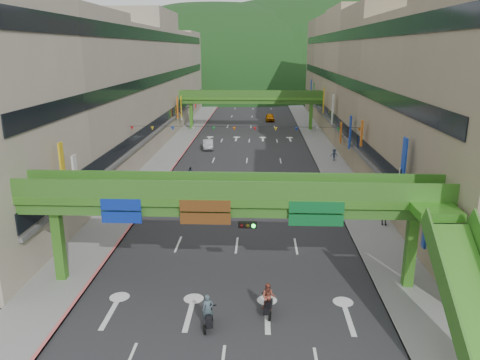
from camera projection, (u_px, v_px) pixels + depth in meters
The scene contains 23 objects.
ground at pixel (225, 340), 24.10m from camera, with size 320.00×320.00×0.00m, color black.
road_slab at pixel (249, 146), 72.17m from camera, with size 18.00×140.00×0.02m, color #28282B.
sidewalk_left at pixel (178, 145), 72.60m from camera, with size 4.00×140.00×0.15m, color gray.
sidewalk_right at pixel (320, 146), 71.71m from camera, with size 4.00×140.00×0.15m, color gray.
curb_left at pixel (190, 145), 72.52m from camera, with size 0.20×140.00×0.18m, color #CC5959.
curb_right at pixel (308, 146), 71.79m from camera, with size 0.20×140.00×0.18m, color gray.
building_row_left at pixel (123, 83), 70.37m from camera, with size 12.80×95.00×19.00m.
building_row_right at pixel (377, 84), 68.85m from camera, with size 12.80×95.00×19.00m.
overpass_near at pixel (247, 210), 27.82m from camera, with size 28.00×12.27×7.10m.
overpass_far at pixel (251, 100), 85.14m from camera, with size 28.00×2.20×7.10m.
hill_left at pixel (216, 88), 178.56m from camera, with size 168.00×140.00×112.00m, color #1C4419.
hill_right at pixel (316, 84), 196.18m from camera, with size 208.00×176.00×128.00m, color #1C4419.
bunting_string at pixel (245, 129), 51.33m from camera, with size 26.00×0.36×0.47m.
scooter_rider_near at pixel (208, 313), 24.85m from camera, with size 0.73×1.58×1.96m.
scooter_rider_mid at pixel (268, 299), 26.06m from camera, with size 0.86×1.60×1.95m.
scooter_rider_left at pixel (190, 176), 50.63m from camera, with size 1.16×1.59×2.22m.
scooter_rider_far at pixel (242, 194), 45.04m from camera, with size 0.83×1.59×1.87m.
parked_scooter_row at pixel (325, 204), 43.44m from camera, with size 1.60×7.15×1.08m.
car_silver at pixel (208, 144), 69.65m from camera, with size 1.47×4.21×1.39m, color #B0B1B7.
car_yellow at pixel (270, 117), 96.51m from camera, with size 1.79×4.44×1.51m, color #C86B01.
pedestrian_red at pixel (345, 197), 44.28m from camera, with size 0.92×0.72×1.89m, color #B72E45.
pedestrian_dark at pixel (384, 216), 39.26m from camera, with size 1.06×0.44×1.81m, color black.
pedestrian_blue at pixel (334, 156), 61.89m from camera, with size 0.72×0.46×1.54m, color #27344B.
Camera 1 is at (1.63, -20.90, 14.48)m, focal length 35.00 mm.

